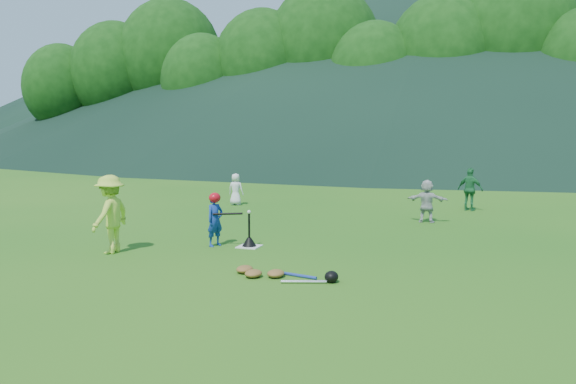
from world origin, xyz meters
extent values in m
plane|color=#1C5D15|center=(0.00, 0.00, 0.00)|extent=(120.00, 120.00, 0.00)
cube|color=silver|center=(0.00, 0.00, 0.01)|extent=(0.45, 0.45, 0.02)
sphere|color=white|center=(0.00, 0.00, 0.74)|extent=(0.08, 0.08, 0.08)
imported|color=navy|center=(-0.71, -0.14, 0.55)|extent=(0.40, 0.47, 1.10)
imported|color=#BBDD41|center=(-2.37, -1.41, 0.77)|extent=(0.58, 1.00, 1.55)
imported|color=silver|center=(-3.05, 6.13, 0.52)|extent=(0.51, 0.33, 1.04)
imported|color=#22713B|center=(4.25, 7.19, 0.65)|extent=(0.83, 0.56, 1.30)
imported|color=#BBBBBB|center=(3.21, 4.48, 0.57)|extent=(1.07, 0.39, 1.14)
cone|color=black|center=(0.00, 0.00, 0.11)|extent=(0.30, 0.30, 0.18)
cylinder|color=black|center=(0.00, 0.00, 0.45)|extent=(0.04, 0.04, 0.50)
ellipsoid|color=red|center=(-0.71, -0.14, 1.02)|extent=(0.24, 0.26, 0.22)
cylinder|color=black|center=(-0.41, -0.16, 0.70)|extent=(0.61, 0.20, 0.07)
ellipsoid|color=olive|center=(1.02, -2.24, 0.06)|extent=(0.28, 0.34, 0.13)
ellipsoid|color=olive|center=(1.37, -2.12, 0.06)|extent=(0.28, 0.34, 0.13)
ellipsoid|color=olive|center=(0.77, -2.02, 0.06)|extent=(0.28, 0.34, 0.13)
cylinder|color=silver|center=(1.92, -2.34, 0.03)|extent=(0.70, 0.28, 0.06)
cylinder|color=#263FA5|center=(1.72, -1.99, 0.03)|extent=(0.67, 0.20, 0.05)
ellipsoid|color=black|center=(2.32, -2.14, 0.09)|extent=(0.22, 0.24, 0.19)
cube|color=gray|center=(0.00, 28.00, 0.60)|extent=(70.00, 0.03, 1.20)
cube|color=yellow|center=(0.00, 28.00, 1.24)|extent=(70.00, 0.08, 0.08)
cylinder|color=gray|center=(-35.00, 28.00, 0.60)|extent=(0.07, 0.07, 1.30)
cylinder|color=gray|center=(0.00, 28.00, 0.60)|extent=(0.07, 0.07, 1.30)
cylinder|color=#382314|center=(-32.00, 32.00, 1.57)|extent=(0.56, 0.56, 3.15)
ellipsoid|color=#164711|center=(-32.00, 32.00, 6.57)|extent=(6.84, 6.84, 7.87)
cylinder|color=#382314|center=(-27.20, 33.50, 1.87)|extent=(0.56, 0.56, 3.74)
ellipsoid|color=#164711|center=(-27.20, 33.50, 7.81)|extent=(8.13, 8.13, 9.35)
cylinder|color=#382314|center=(-22.40, 35.00, 2.17)|extent=(0.56, 0.56, 4.34)
ellipsoid|color=#164711|center=(-22.40, 35.00, 9.05)|extent=(9.42, 9.42, 10.84)
cylinder|color=#382314|center=(-17.60, 32.00, 1.59)|extent=(0.56, 0.56, 3.18)
ellipsoid|color=#164711|center=(-17.60, 32.00, 6.64)|extent=(6.92, 6.92, 7.95)
cylinder|color=#382314|center=(-12.80, 33.50, 1.89)|extent=(0.56, 0.56, 3.78)
ellipsoid|color=#164711|center=(-12.80, 33.50, 7.88)|extent=(8.21, 8.21, 9.44)
cylinder|color=#382314|center=(-8.00, 35.00, 2.19)|extent=(0.56, 0.56, 4.38)
ellipsoid|color=#164711|center=(-8.00, 35.00, 9.12)|extent=(9.50, 9.50, 10.92)
cylinder|color=#382314|center=(-3.20, 32.00, 1.61)|extent=(0.56, 0.56, 3.22)
ellipsoid|color=#164711|center=(-3.20, 32.00, 6.72)|extent=(6.99, 6.99, 8.04)
cylinder|color=#382314|center=(1.60, 33.50, 1.91)|extent=(0.56, 0.56, 3.81)
ellipsoid|color=#164711|center=(1.60, 33.50, 7.96)|extent=(8.28, 8.28, 9.53)
cylinder|color=#382314|center=(6.40, 35.00, 2.20)|extent=(0.56, 0.56, 4.41)
ellipsoid|color=#164711|center=(6.40, 35.00, 9.20)|extent=(9.58, 9.58, 11.01)
cone|color=black|center=(0.00, 83.00, 16.00)|extent=(140.00, 140.00, 32.00)
cone|color=black|center=(-45.00, 76.00, 10.00)|extent=(80.00, 80.00, 20.00)
camera|label=1|loc=(4.48, -10.62, 2.38)|focal=35.00mm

